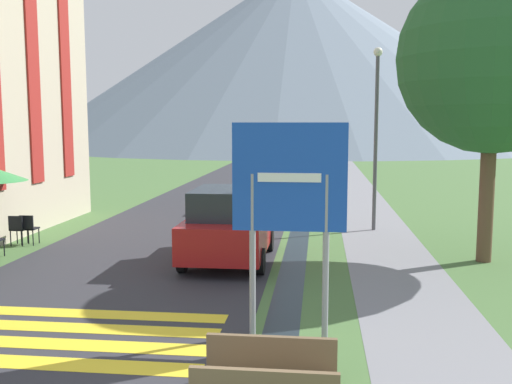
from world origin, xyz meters
name	(u,v)px	position (x,y,z in m)	size (l,w,h in m)	color
ground_plane	(278,201)	(0.00, 20.00, 0.00)	(160.00, 160.00, 0.00)	#476B38
road	(250,178)	(-2.50, 30.00, 0.00)	(6.40, 60.00, 0.01)	#2D2D33
footpath	(349,179)	(3.60, 30.00, 0.00)	(2.20, 60.00, 0.01)	slate
drainage_channel	(310,179)	(1.20, 30.00, 0.00)	(0.60, 60.00, 0.00)	black
crosswalk_marking	(49,335)	(-2.50, 3.58, 0.01)	(5.44, 2.54, 0.01)	yellow
mountain_distant	(294,57)	(-2.35, 86.89, 13.70)	(81.96, 81.96, 27.40)	slate
road_sign	(289,198)	(1.33, 3.92, 2.24)	(1.78, 0.11, 3.40)	gray
parked_car_near	(229,225)	(-0.40, 8.80, 0.91)	(1.98, 3.86, 1.82)	#A31919
parked_car_far	(260,186)	(-0.58, 17.68, 0.91)	(1.73, 4.17, 1.82)	silver
cafe_chair_far_left	(18,227)	(-6.52, 9.93, 0.51)	(0.40, 0.40, 0.85)	black
cafe_chair_far_right	(28,227)	(-6.27, 10.05, 0.51)	(0.40, 0.40, 0.85)	black
streetlamp	(376,125)	(3.54, 13.42, 3.35)	(0.28, 0.28, 5.71)	#515156
tree_by_path	(493,59)	(5.85, 9.49, 4.90)	(4.53, 4.53, 7.19)	brown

